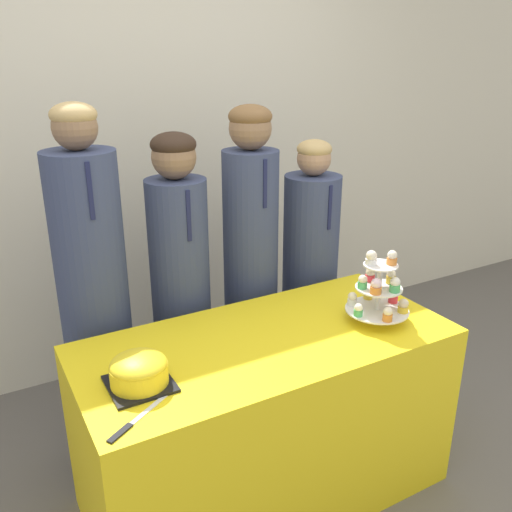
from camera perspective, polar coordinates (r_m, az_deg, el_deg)
wall_back at (r=3.15m, az=-11.71°, el=12.05°), size 9.00×0.06×2.70m
table at (r=2.34m, az=1.11°, el=-16.67°), size 1.48×0.69×0.75m
round_cake at (r=1.87m, az=-12.23°, el=-11.70°), size 0.21×0.21×0.11m
cake_knife at (r=1.74m, az=-12.83°, el=-16.75°), size 0.27×0.18×0.01m
cupcake_stand at (r=2.27m, az=12.81°, el=-3.51°), size 0.26×0.26×0.31m
student_0 at (r=2.44m, az=-16.56°, el=-5.13°), size 0.29×0.30×1.62m
student_1 at (r=2.55m, az=-7.86°, el=-4.42°), size 0.27×0.28×1.49m
student_2 at (r=2.68m, az=-0.55°, el=-1.81°), size 0.27×0.27×1.58m
student_3 at (r=2.90m, az=5.65°, el=-2.54°), size 0.29×0.29×1.40m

